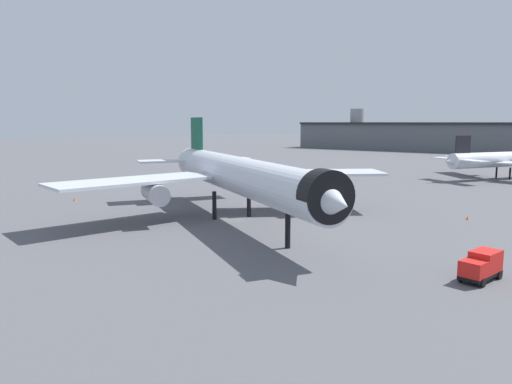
{
  "coord_description": "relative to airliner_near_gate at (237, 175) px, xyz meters",
  "views": [
    {
      "loc": [
        59.0,
        -54.4,
        16.28
      ],
      "look_at": [
        8.98,
        -3.68,
        5.95
      ],
      "focal_mm": 33.86,
      "sensor_mm": 36.0,
      "label": 1
    }
  ],
  "objects": [
    {
      "name": "baggage_tug_wing",
      "position": [
        -24.31,
        28.61,
        -6.63
      ],
      "size": [
        3.57,
        2.89,
        1.85
      ],
      "rotation": [
        0.0,
        0.0,
        5.88
      ],
      "color": "black",
      "rests_on": "ground"
    },
    {
      "name": "terminal_building",
      "position": [
        -57.44,
        212.05,
        0.67
      ],
      "size": [
        178.53,
        46.89,
        24.49
      ],
      "rotation": [
        0.0,
        0.0,
        0.12
      ],
      "color": "slate",
      "rests_on": "ground"
    },
    {
      "name": "ground",
      "position": [
        -1.25,
        0.42,
        -7.6
      ],
      "size": [
        900.0,
        900.0,
        0.0
      ],
      "primitive_type": "plane",
      "color": "#56565B"
    },
    {
      "name": "traffic_cone_wingtip",
      "position": [
        27.16,
        27.74,
        -7.28
      ],
      "size": [
        0.5,
        0.5,
        0.63
      ],
      "primitive_type": "cone",
      "color": "#F2600C",
      "rests_on": "ground"
    },
    {
      "name": "traffic_cone_near_nose",
      "position": [
        -38.96,
        -9.86,
        -7.23
      ],
      "size": [
        0.6,
        0.6,
        0.75
      ],
      "primitive_type": "cone",
      "color": "#F2600C",
      "rests_on": "ground"
    },
    {
      "name": "airliner_near_gate",
      "position": [
        0.0,
        0.0,
        0.0
      ],
      "size": [
        62.62,
        56.19,
        17.26
      ],
      "rotation": [
        0.0,
        0.0,
        -0.4
      ],
      "color": "silver",
      "rests_on": "ground"
    },
    {
      "name": "service_truck_front",
      "position": [
        40.45,
        -3.2,
        -6.01
      ],
      "size": [
        2.94,
        5.66,
        3.0
      ],
      "rotation": [
        0.0,
        0.0,
        4.63
      ],
      "color": "black",
      "rests_on": "ground"
    },
    {
      "name": "airliner_far_taxiway",
      "position": [
        11.84,
        96.96,
        -2.03
      ],
      "size": [
        41.61,
        46.37,
        12.65
      ],
      "rotation": [
        0.0,
        0.0,
        1.17
      ],
      "color": "silver",
      "rests_on": "ground"
    }
  ]
}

